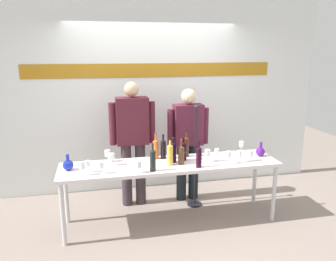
# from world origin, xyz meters

# --- Properties ---
(ground_plane) EXTENTS (10.00, 10.00, 0.00)m
(ground_plane) POSITION_xyz_m (0.00, 0.00, 0.00)
(ground_plane) COLOR gray
(back_wall) EXTENTS (5.27, 0.11, 3.00)m
(back_wall) POSITION_xyz_m (0.00, 1.23, 1.50)
(back_wall) COLOR white
(back_wall) RESTS_ON ground
(display_table) EXTENTS (2.66, 0.62, 0.78)m
(display_table) POSITION_xyz_m (0.00, 0.00, 0.72)
(display_table) COLOR white
(display_table) RESTS_ON ground
(decanter_blue_left) EXTENTS (0.12, 0.12, 0.19)m
(decanter_blue_left) POSITION_xyz_m (-1.20, 0.02, 0.84)
(decanter_blue_left) COLOR #1929A0
(decanter_blue_left) RESTS_ON display_table
(decanter_blue_right) EXTENTS (0.11, 0.11, 0.19)m
(decanter_blue_right) POSITION_xyz_m (1.20, 0.02, 0.84)
(decanter_blue_right) COLOR #4E1882
(decanter_blue_right) RESTS_ON display_table
(presenter_left) EXTENTS (0.62, 0.22, 1.72)m
(presenter_left) POSITION_xyz_m (-0.39, 0.60, 0.99)
(presenter_left) COLOR #372C32
(presenter_left) RESTS_ON ground
(presenter_right) EXTENTS (0.59, 0.22, 1.61)m
(presenter_right) POSITION_xyz_m (0.39, 0.60, 0.91)
(presenter_right) COLOR black
(presenter_right) RESTS_ON ground
(wine_bottle_0) EXTENTS (0.07, 0.07, 0.31)m
(wine_bottle_0) POSITION_xyz_m (0.04, 0.03, 0.92)
(wine_bottle_0) COLOR black
(wine_bottle_0) RESTS_ON display_table
(wine_bottle_1) EXTENTS (0.07, 0.07, 0.32)m
(wine_bottle_1) POSITION_xyz_m (0.29, -0.21, 0.91)
(wine_bottle_1) COLOR black
(wine_bottle_1) RESTS_ON display_table
(wine_bottle_2) EXTENTS (0.07, 0.07, 0.32)m
(wine_bottle_2) POSITION_xyz_m (-0.05, 0.20, 0.91)
(wine_bottle_2) COLOR black
(wine_bottle_2) RESTS_ON display_table
(wine_bottle_3) EXTENTS (0.07, 0.07, 0.33)m
(wine_bottle_3) POSITION_xyz_m (-0.02, -0.06, 0.92)
(wine_bottle_3) COLOR gold
(wine_bottle_3) RESTS_ON display_table
(wine_bottle_4) EXTENTS (0.07, 0.07, 0.30)m
(wine_bottle_4) POSITION_xyz_m (0.18, 0.08, 0.90)
(wine_bottle_4) COLOR black
(wine_bottle_4) RESTS_ON display_table
(wine_bottle_5) EXTENTS (0.07, 0.07, 0.33)m
(wine_bottle_5) POSITION_xyz_m (-0.14, 0.22, 0.91)
(wine_bottle_5) COLOR #D16226
(wine_bottle_5) RESTS_ON display_table
(wine_bottle_6) EXTENTS (0.07, 0.07, 0.34)m
(wine_bottle_6) POSITION_xyz_m (0.26, 0.22, 0.92)
(wine_bottle_6) COLOR #452412
(wine_bottle_6) RESTS_ON display_table
(wine_bottle_7) EXTENTS (0.07, 0.07, 0.31)m
(wine_bottle_7) POSITION_xyz_m (0.12, -0.05, 0.90)
(wine_bottle_7) COLOR #54341E
(wine_bottle_7) RESTS_ON display_table
(wine_bottle_8) EXTENTS (0.07, 0.07, 0.32)m
(wine_bottle_8) POSITION_xyz_m (-0.26, -0.21, 0.91)
(wine_bottle_8) COLOR black
(wine_bottle_8) RESTS_ON display_table
(wine_glass_left_0) EXTENTS (0.06, 0.06, 0.14)m
(wine_glass_left_0) POSITION_xyz_m (-0.83, -0.17, 0.87)
(wine_glass_left_0) COLOR white
(wine_glass_left_0) RESTS_ON display_table
(wine_glass_left_1) EXTENTS (0.06, 0.06, 0.15)m
(wine_glass_left_1) POSITION_xyz_m (-1.03, -0.18, 0.89)
(wine_glass_left_1) COLOR white
(wine_glass_left_1) RESTS_ON display_table
(wine_glass_left_2) EXTENTS (0.06, 0.06, 0.13)m
(wine_glass_left_2) POSITION_xyz_m (-0.42, -0.23, 0.87)
(wine_glass_left_2) COLOR white
(wine_glass_left_2) RESTS_ON display_table
(wine_glass_left_3) EXTENTS (0.06, 0.06, 0.13)m
(wine_glass_left_3) POSITION_xyz_m (-0.98, -0.09, 0.87)
(wine_glass_left_3) COLOR white
(wine_glass_left_3) RESTS_ON display_table
(wine_glass_left_4) EXTENTS (0.07, 0.07, 0.15)m
(wine_glass_left_4) POSITION_xyz_m (-0.74, 0.22, 0.88)
(wine_glass_left_4) COLOR white
(wine_glass_left_4) RESTS_ON display_table
(wine_glass_left_5) EXTENTS (0.07, 0.07, 0.15)m
(wine_glass_left_5) POSITION_xyz_m (-0.70, 0.09, 0.88)
(wine_glass_left_5) COLOR white
(wine_glass_left_5) RESTS_ON display_table
(wine_glass_right_0) EXTENTS (0.06, 0.06, 0.15)m
(wine_glass_right_0) POSITION_xyz_m (0.82, -0.15, 0.88)
(wine_glass_right_0) COLOR white
(wine_glass_right_0) RESTS_ON display_table
(wine_glass_right_1) EXTENTS (0.06, 0.06, 0.16)m
(wine_glass_right_1) POSITION_xyz_m (0.57, -0.04, 0.89)
(wine_glass_right_1) COLOR white
(wine_glass_right_1) RESTS_ON display_table
(wine_glass_right_2) EXTENTS (0.07, 0.07, 0.16)m
(wine_glass_right_2) POSITION_xyz_m (0.45, -0.04, 0.89)
(wine_glass_right_2) COLOR white
(wine_glass_right_2) RESTS_ON display_table
(wine_glass_right_3) EXTENTS (0.06, 0.06, 0.16)m
(wine_glass_right_3) POSITION_xyz_m (0.67, -0.17, 0.89)
(wine_glass_right_3) COLOR white
(wine_glass_right_3) RESTS_ON display_table
(wine_glass_right_4) EXTENTS (0.07, 0.07, 0.15)m
(wine_glass_right_4) POSITION_xyz_m (1.04, 0.25, 0.88)
(wine_glass_right_4) COLOR white
(wine_glass_right_4) RESTS_ON display_table
(wine_glass_right_5) EXTENTS (0.07, 0.07, 0.14)m
(wine_glass_right_5) POSITION_xyz_m (0.97, -0.13, 0.87)
(wine_glass_right_5) COLOR white
(wine_glass_right_5) RESTS_ON display_table
(microphone_stand) EXTENTS (0.20, 0.20, 1.42)m
(microphone_stand) POSITION_xyz_m (0.43, 0.38, 0.47)
(microphone_stand) COLOR black
(microphone_stand) RESTS_ON ground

